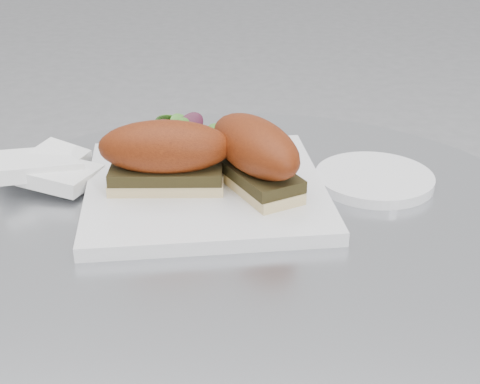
% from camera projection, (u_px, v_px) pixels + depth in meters
% --- Properties ---
extents(plate, '(0.32, 0.32, 0.02)m').
position_uv_depth(plate, '(205.00, 188.00, 0.78)').
color(plate, white).
rests_on(plate, table).
extents(sandwich_left, '(0.15, 0.08, 0.08)m').
position_uv_depth(sandwich_left, '(165.00, 154.00, 0.75)').
color(sandwich_left, '#DDBE8A').
rests_on(sandwich_left, plate).
extents(sandwich_right, '(0.14, 0.17, 0.08)m').
position_uv_depth(sandwich_right, '(255.00, 153.00, 0.75)').
color(sandwich_right, '#DDBE8A').
rests_on(sandwich_right, plate).
extents(salad, '(0.10, 0.10, 0.05)m').
position_uv_depth(salad, '(183.00, 136.00, 0.85)').
color(salad, '#44892D').
rests_on(salad, plate).
extents(napkin, '(0.16, 0.16, 0.02)m').
position_uv_depth(napkin, '(48.00, 176.00, 0.81)').
color(napkin, white).
rests_on(napkin, table).
extents(saucer, '(0.14, 0.14, 0.01)m').
position_uv_depth(saucer, '(374.00, 179.00, 0.81)').
color(saucer, white).
rests_on(saucer, table).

